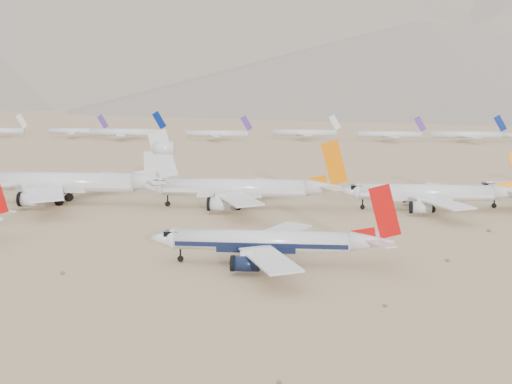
# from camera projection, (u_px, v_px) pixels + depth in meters

# --- Properties ---
(ground) EXTENTS (7000.00, 7000.00, 0.00)m
(ground) POSITION_uv_depth(u_px,v_px,m) (317.00, 260.00, 134.61)
(ground) COLOR #9B795A
(ground) RESTS_ON ground
(main_airliner) EXTENTS (43.45, 42.44, 15.34)m
(main_airliner) POSITION_uv_depth(u_px,v_px,m) (272.00, 242.00, 130.89)
(main_airliner) COLOR silver
(main_airliner) RESTS_ON ground
(row2_gold_tail) EXTENTS (46.69, 45.66, 16.62)m
(row2_gold_tail) POSITION_uv_depth(u_px,v_px,m) (433.00, 193.00, 187.39)
(row2_gold_tail) COLOR silver
(row2_gold_tail) RESTS_ON ground
(row2_orange_tail) EXTENTS (52.33, 51.19, 18.67)m
(row2_orange_tail) POSITION_uv_depth(u_px,v_px,m) (242.00, 189.00, 191.56)
(row2_orange_tail) COLOR silver
(row2_orange_tail) RESTS_ON ground
(row2_white_trijet) EXTENTS (59.26, 57.92, 21.00)m
(row2_white_trijet) POSITION_uv_depth(u_px,v_px,m) (69.00, 182.00, 198.56)
(row2_white_trijet) COLOR silver
(row2_white_trijet) RESTS_ON ground
(distant_storage_row) EXTENTS (474.32, 54.49, 15.28)m
(distant_storage_row) POSITION_uv_depth(u_px,v_px,m) (256.00, 133.00, 431.08)
(distant_storage_row) COLOR silver
(distant_storage_row) RESTS_ON ground
(mountain_range) EXTENTS (7354.00, 3024.00, 470.00)m
(mountain_range) POSITION_uv_depth(u_px,v_px,m) (361.00, 20.00, 1720.02)
(mountain_range) COLOR slate
(mountain_range) RESTS_ON ground
(desert_scrub) EXTENTS (219.83, 121.67, 0.63)m
(desert_scrub) POSITION_uv_depth(u_px,v_px,m) (145.00, 290.00, 113.71)
(desert_scrub) COLOR brown
(desert_scrub) RESTS_ON ground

